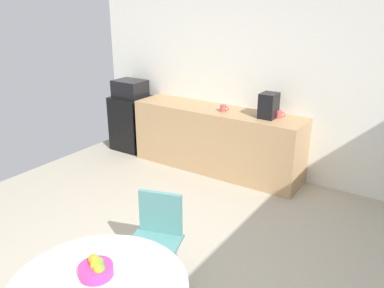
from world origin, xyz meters
The scene contains 9 objects.
wall_back centered at (0.00, 3.00, 1.30)m, with size 6.00×0.10×2.60m, color white.
counter_block centered at (-0.79, 2.65, 0.45)m, with size 2.47×0.60×0.90m, color tan.
mini_fridge centered at (-2.38, 2.65, 0.43)m, with size 0.54×0.54×0.86m, color black.
microwave centered at (-2.38, 2.65, 0.99)m, with size 0.48×0.38×0.26m, color black.
chair_teal centered at (0.02, 0.27, 0.52)m, with size 0.53×0.53×0.83m.
fruit_bowl centered at (0.24, -0.59, 0.78)m, with size 0.21×0.21×0.13m.
mug_white centered at (0.08, 2.72, 0.95)m, with size 0.13×0.08×0.09m.
mug_green centered at (-0.65, 2.58, 0.95)m, with size 0.13×0.08×0.09m.
coffee_maker centered at (-0.04, 2.65, 1.06)m, with size 0.20×0.24×0.32m, color black.
Camera 1 is at (1.86, -1.96, 2.36)m, focal length 37.35 mm.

